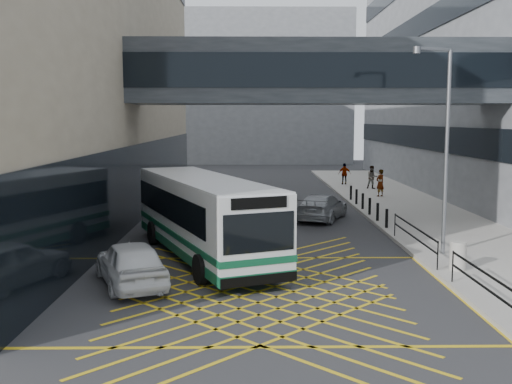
{
  "coord_description": "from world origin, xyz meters",
  "views": [
    {
      "loc": [
        -0.25,
        -17.82,
        5.24
      ],
      "look_at": [
        0.0,
        4.0,
        2.6
      ],
      "focal_mm": 42.0,
      "sensor_mm": 36.0,
      "label": 1
    }
  ],
  "objects_px": {
    "pedestrian_a": "(380,183)",
    "pedestrian_b": "(372,177)",
    "car_dark": "(187,210)",
    "litter_bin": "(458,256)",
    "pedestrian_c": "(345,174)",
    "street_lamp": "(443,139)",
    "car_white": "(131,262)",
    "car_silver": "(322,206)",
    "bus": "(203,215)"
  },
  "relations": [
    {
      "from": "pedestrian_a",
      "to": "pedestrian_b",
      "type": "relative_size",
      "value": 1.05
    },
    {
      "from": "car_dark",
      "to": "litter_bin",
      "type": "distance_m",
      "value": 13.82
    },
    {
      "from": "pedestrian_b",
      "to": "pedestrian_c",
      "type": "distance_m",
      "value": 3.43
    },
    {
      "from": "street_lamp",
      "to": "pedestrian_c",
      "type": "bearing_deg",
      "value": 66.26
    },
    {
      "from": "car_white",
      "to": "litter_bin",
      "type": "height_order",
      "value": "car_white"
    },
    {
      "from": "car_dark",
      "to": "pedestrian_a",
      "type": "height_order",
      "value": "pedestrian_a"
    },
    {
      "from": "car_silver",
      "to": "pedestrian_a",
      "type": "relative_size",
      "value": 2.61
    },
    {
      "from": "litter_bin",
      "to": "car_dark",
      "type": "bearing_deg",
      "value": 137.36
    },
    {
      "from": "pedestrian_c",
      "to": "pedestrian_a",
      "type": "bearing_deg",
      "value": 99.5
    },
    {
      "from": "bus",
      "to": "pedestrian_b",
      "type": "relative_size",
      "value": 6.52
    },
    {
      "from": "pedestrian_a",
      "to": "pedestrian_c",
      "type": "height_order",
      "value": "pedestrian_a"
    },
    {
      "from": "car_silver",
      "to": "pedestrian_b",
      "type": "relative_size",
      "value": 2.75
    },
    {
      "from": "bus",
      "to": "pedestrian_b",
      "type": "xyz_separation_m",
      "value": [
        10.87,
        21.27,
        -0.63
      ]
    },
    {
      "from": "bus",
      "to": "car_dark",
      "type": "xyz_separation_m",
      "value": [
        -1.28,
        6.68,
        -0.85
      ]
    },
    {
      "from": "car_dark",
      "to": "street_lamp",
      "type": "height_order",
      "value": "street_lamp"
    },
    {
      "from": "litter_bin",
      "to": "street_lamp",
      "type": "bearing_deg",
      "value": 86.73
    },
    {
      "from": "litter_bin",
      "to": "pedestrian_a",
      "type": "distance_m",
      "value": 19.69
    },
    {
      "from": "car_dark",
      "to": "pedestrian_b",
      "type": "relative_size",
      "value": 2.98
    },
    {
      "from": "car_silver",
      "to": "bus",
      "type": "bearing_deg",
      "value": 78.26
    },
    {
      "from": "bus",
      "to": "car_white",
      "type": "height_order",
      "value": "bus"
    },
    {
      "from": "litter_bin",
      "to": "pedestrian_a",
      "type": "bearing_deg",
      "value": 85.26
    },
    {
      "from": "car_white",
      "to": "pedestrian_a",
      "type": "height_order",
      "value": "pedestrian_a"
    },
    {
      "from": "bus",
      "to": "car_white",
      "type": "bearing_deg",
      "value": -138.48
    },
    {
      "from": "car_white",
      "to": "pedestrian_c",
      "type": "height_order",
      "value": "pedestrian_c"
    },
    {
      "from": "bus",
      "to": "litter_bin",
      "type": "bearing_deg",
      "value": -38.77
    },
    {
      "from": "car_silver",
      "to": "street_lamp",
      "type": "bearing_deg",
      "value": 132.69
    },
    {
      "from": "pedestrian_a",
      "to": "car_silver",
      "type": "bearing_deg",
      "value": 25.2
    },
    {
      "from": "car_silver",
      "to": "street_lamp",
      "type": "height_order",
      "value": "street_lamp"
    },
    {
      "from": "car_dark",
      "to": "bus",
      "type": "bearing_deg",
      "value": 125.3
    },
    {
      "from": "street_lamp",
      "to": "pedestrian_c",
      "type": "height_order",
      "value": "street_lamp"
    },
    {
      "from": "litter_bin",
      "to": "pedestrian_c",
      "type": "xyz_separation_m",
      "value": [
        0.43,
        27.02,
        0.35
      ]
    },
    {
      "from": "street_lamp",
      "to": "pedestrian_a",
      "type": "relative_size",
      "value": 4.28
    },
    {
      "from": "pedestrian_b",
      "to": "litter_bin",
      "type": "bearing_deg",
      "value": -94.1
    },
    {
      "from": "car_white",
      "to": "pedestrian_b",
      "type": "bearing_deg",
      "value": -138.99
    },
    {
      "from": "bus",
      "to": "pedestrian_a",
      "type": "bearing_deg",
      "value": 36.24
    },
    {
      "from": "pedestrian_a",
      "to": "pedestrian_b",
      "type": "xyz_separation_m",
      "value": [
        0.36,
        4.34,
        -0.05
      ]
    },
    {
      "from": "car_white",
      "to": "car_dark",
      "type": "distance_m",
      "value": 10.66
    },
    {
      "from": "bus",
      "to": "pedestrian_a",
      "type": "height_order",
      "value": "bus"
    },
    {
      "from": "bus",
      "to": "pedestrian_c",
      "type": "distance_m",
      "value": 26.06
    },
    {
      "from": "car_white",
      "to": "car_dark",
      "type": "xyz_separation_m",
      "value": [
        0.69,
        10.64,
        0.04
      ]
    },
    {
      "from": "litter_bin",
      "to": "pedestrian_b",
      "type": "xyz_separation_m",
      "value": [
        1.99,
        23.96,
        0.37
      ]
    },
    {
      "from": "car_silver",
      "to": "litter_bin",
      "type": "bearing_deg",
      "value": 127.78
    },
    {
      "from": "litter_bin",
      "to": "pedestrian_b",
      "type": "bearing_deg",
      "value": 85.26
    },
    {
      "from": "litter_bin",
      "to": "pedestrian_b",
      "type": "distance_m",
      "value": 24.04
    },
    {
      "from": "car_silver",
      "to": "pedestrian_b",
      "type": "height_order",
      "value": "pedestrian_b"
    },
    {
      "from": "pedestrian_a",
      "to": "pedestrian_c",
      "type": "relative_size",
      "value": 1.07
    },
    {
      "from": "street_lamp",
      "to": "pedestrian_c",
      "type": "distance_m",
      "value": 24.86
    },
    {
      "from": "pedestrian_a",
      "to": "pedestrian_b",
      "type": "height_order",
      "value": "pedestrian_a"
    },
    {
      "from": "car_white",
      "to": "bus",
      "type": "bearing_deg",
      "value": -138.56
    },
    {
      "from": "car_dark",
      "to": "litter_bin",
      "type": "bearing_deg",
      "value": 161.76
    }
  ]
}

